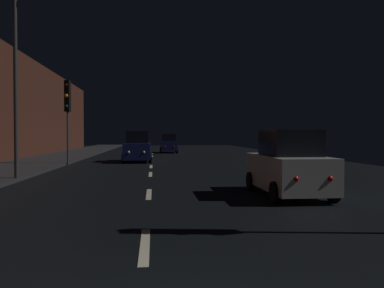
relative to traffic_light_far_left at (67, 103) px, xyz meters
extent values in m
cube|color=black|center=(5.06, 3.51, -3.79)|extent=(27.11, 84.00, 0.02)
cube|color=#28282B|center=(-2.30, 3.51, -3.70)|extent=(4.40, 84.00, 0.15)
cube|color=beige|center=(5.06, -17.99, -3.77)|extent=(0.16, 2.20, 0.01)
cube|color=beige|center=(5.06, -12.28, -3.77)|extent=(0.16, 2.20, 0.01)
cube|color=beige|center=(5.06, -6.05, -3.77)|extent=(0.16, 2.20, 0.01)
cube|color=beige|center=(5.06, -1.57, -3.77)|extent=(0.16, 2.20, 0.01)
cube|color=beige|center=(5.06, 9.60, -3.77)|extent=(0.16, 2.20, 0.01)
cube|color=beige|center=(5.06, 14.50, -3.77)|extent=(0.16, 2.20, 0.01)
cylinder|color=#38383A|center=(0.00, 0.02, -2.14)|extent=(0.12, 0.12, 3.27)
cube|color=black|center=(0.00, 0.02, 0.44)|extent=(0.36, 0.39, 1.90)
sphere|color=black|center=(-0.03, -0.16, 1.07)|extent=(0.22, 0.22, 0.22)
sphere|color=orange|center=(-0.03, -0.16, 0.44)|extent=(0.22, 0.22, 0.22)
sphere|color=black|center=(-0.03, -0.16, -0.19)|extent=(0.22, 0.22, 0.22)
cylinder|color=#2D2D30|center=(-0.20, -8.44, 0.38)|extent=(0.16, 0.16, 8.31)
cube|color=#141E51|center=(4.11, 2.81, -3.02)|extent=(1.76, 4.10, 1.07)
cube|color=black|center=(4.11, 2.95, -2.08)|extent=(1.49, 2.05, 0.82)
cylinder|color=black|center=(4.97, 1.37, -3.47)|extent=(0.21, 0.62, 0.62)
cylinder|color=black|center=(3.25, 1.37, -3.47)|extent=(0.21, 0.62, 0.62)
cylinder|color=black|center=(4.97, 4.24, -3.47)|extent=(0.21, 0.62, 0.62)
cylinder|color=black|center=(3.25, 4.24, -3.47)|extent=(0.21, 0.62, 0.62)
sphere|color=white|center=(4.59, 0.80, -3.02)|extent=(0.18, 0.18, 0.18)
sphere|color=white|center=(3.62, 0.80, -3.02)|extent=(0.18, 0.18, 0.18)
sphere|color=red|center=(4.59, 4.81, -3.02)|extent=(0.18, 0.18, 0.18)
sphere|color=red|center=(3.62, 4.81, -3.02)|extent=(0.18, 0.18, 0.18)
cube|color=#141E51|center=(6.76, 16.45, -3.08)|extent=(1.63, 3.81, 1.00)
cube|color=black|center=(6.76, 16.32, -2.20)|extent=(1.39, 1.90, 0.76)
cylinder|color=black|center=(5.96, 17.79, -3.49)|extent=(0.20, 0.58, 0.58)
cylinder|color=black|center=(7.56, 17.79, -3.49)|extent=(0.20, 0.58, 0.58)
cylinder|color=black|center=(5.96, 15.12, -3.49)|extent=(0.20, 0.58, 0.58)
cylinder|color=black|center=(7.56, 15.12, -3.49)|extent=(0.20, 0.58, 0.58)
sphere|color=slate|center=(6.31, 18.32, -3.08)|extent=(0.16, 0.16, 0.16)
sphere|color=slate|center=(7.21, 18.32, -3.08)|extent=(0.16, 0.16, 0.16)
sphere|color=red|center=(6.31, 14.59, -3.08)|extent=(0.16, 0.16, 0.16)
sphere|color=red|center=(7.21, 14.59, -3.08)|extent=(0.16, 0.16, 0.16)
cube|color=silver|center=(9.31, -12.85, -3.06)|extent=(1.66, 3.88, 1.02)
cube|color=black|center=(9.31, -12.99, -2.17)|extent=(1.41, 1.94, 0.78)
cylinder|color=black|center=(8.50, -11.49, -3.48)|extent=(0.20, 0.59, 0.59)
cylinder|color=black|center=(10.13, -11.49, -3.48)|extent=(0.20, 0.59, 0.59)
cylinder|color=black|center=(8.50, -14.21, -3.48)|extent=(0.20, 0.59, 0.59)
cylinder|color=black|center=(10.13, -14.21, -3.48)|extent=(0.20, 0.59, 0.59)
sphere|color=slate|center=(8.85, -10.95, -3.06)|extent=(0.17, 0.17, 0.17)
sphere|color=slate|center=(9.77, -10.95, -3.06)|extent=(0.17, 0.17, 0.17)
sphere|color=red|center=(8.85, -14.75, -3.06)|extent=(0.17, 0.17, 0.17)
sphere|color=red|center=(9.77, -14.75, -3.06)|extent=(0.17, 0.17, 0.17)
camera|label=1|loc=(5.21, -24.56, -1.93)|focal=36.85mm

